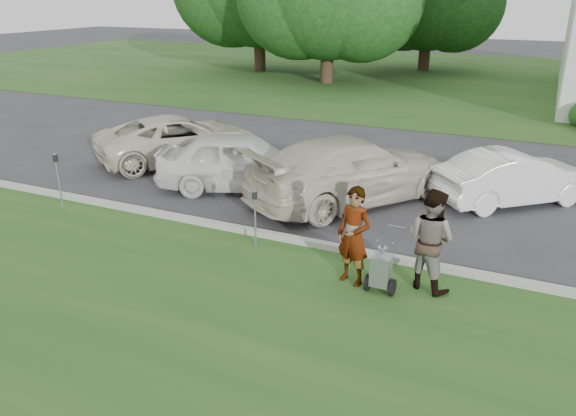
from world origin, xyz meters
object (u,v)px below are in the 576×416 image
Objects in this scene: person_left at (354,237)px; person_right at (430,240)px; car_c at (352,170)px; parking_meter_near at (255,212)px; parking_meter_far at (58,175)px; car_d at (514,178)px; striping_cart at (381,272)px; car_a at (179,139)px; car_b at (242,161)px.

person_right is (1.30, 0.40, 0.02)m from person_left.
car_c is at bearing -31.45° from person_right.
parking_meter_far reaches higher than parking_meter_near.
car_d is (1.04, 5.39, -0.28)m from person_right.
striping_cart is 0.55× the size of person_right.
car_c reaches higher than parking_meter_far.
parking_meter_near is 7.13m from car_a.
parking_meter_near is (-3.65, 0.19, -0.14)m from person_right.
car_c is 4.14m from car_d.
parking_meter_near is 5.46m from parking_meter_far.
car_c reaches higher than car_a.
person_right is at bearing 159.63° from car_c.
car_b reaches higher than striping_cart.
car_a is at bearing 87.87° from parking_meter_far.
car_d is at bearing -95.84° from car_b.
striping_cart is at bearing -150.05° from car_b.
car_a is 3.53m from car_b.
person_left is 1.30× the size of parking_meter_far.
car_a is 1.13× the size of car_b.
car_c is 1.40× the size of car_d.
person_right is 0.37× the size of car_a.
car_b reaches higher than parking_meter_far.
parking_meter_near is 0.31× the size of car_d.
striping_cart is at bearing 58.88° from person_right.
striping_cart is at bearing 148.81° from car_c.
car_b is 1.12× the size of car_d.
person_left is at bearing -14.05° from parking_meter_near.
parking_meter_far is 4.67m from car_b.
parking_meter_near is 0.25× the size of car_a.
person_left is 9.34m from car_a.
car_c is (6.16, -1.21, 0.11)m from car_a.
car_b is (-5.76, 3.42, -0.17)m from person_right.
person_right is 0.46× the size of car_d.
car_d is (10.15, 5.23, -0.23)m from parking_meter_far.
car_a is 6.28m from car_c.
parking_meter_far reaches higher than striping_cart.
parking_meter_near is at bearing -168.77° from car_b.
striping_cart is 6.42m from car_b.
car_a is at bearing 41.67° from car_b.
parking_meter_far is at bearing 75.87° from car_d.
car_d is at bearing -78.60° from person_right.
person_right is 0.33× the size of car_c.
person_right reaches higher than striping_cart.
person_right reaches higher than parking_meter_near.
parking_meter_far is at bearing 176.60° from striping_cart.
car_a is 1.27× the size of car_d.
striping_cart is at bearing 4.47° from person_left.
parking_meter_far is 0.28× the size of car_a.
parking_meter_near is at bearing 173.27° from car_a.
person_right is 6.71m from car_b.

